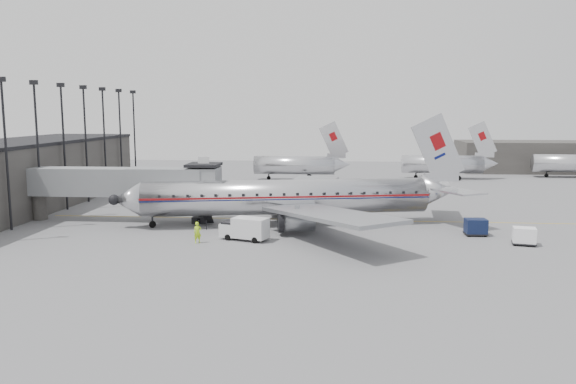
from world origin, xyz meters
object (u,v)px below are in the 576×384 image
at_px(service_van, 245,228).
at_px(baggage_cart_white, 524,236).
at_px(airliner, 293,197).
at_px(ramp_worker, 198,233).
at_px(baggage_cart_navy, 476,227).

xyz_separation_m(service_van, baggage_cart_white, (25.31, 0.11, -0.27)).
relative_size(airliner, ramp_worker, 18.96).
relative_size(baggage_cart_white, ramp_worker, 1.18).
distance_m(airliner, service_van, 8.73).
xyz_separation_m(airliner, baggage_cart_white, (21.35, -7.45, -2.12)).
bearing_deg(baggage_cart_white, airliner, 173.33).
bearing_deg(ramp_worker, airliner, 16.77).
height_order(baggage_cart_white, ramp_worker, ramp_worker).
height_order(baggage_cart_navy, baggage_cart_white, baggage_cart_navy).
bearing_deg(service_van, ramp_worker, -139.31).
relative_size(baggage_cart_navy, baggage_cart_white, 0.93).
distance_m(airliner, baggage_cart_white, 22.72).
distance_m(baggage_cart_navy, baggage_cart_white, 4.96).
distance_m(baggage_cart_navy, ramp_worker, 26.57).
xyz_separation_m(airliner, ramp_worker, (-8.04, -9.14, -1.99)).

